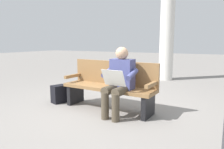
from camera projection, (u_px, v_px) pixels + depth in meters
The scene contains 5 objects.
ground_plane at pixel (108, 109), 4.01m from camera, with size 40.00×40.00×0.00m, color gray.
bench_near at pixel (110, 85), 4.00m from camera, with size 1.83×0.59×0.90m.
person_seated at pixel (119, 80), 3.61m from camera, with size 0.59×0.59×1.18m.
backpack at pixel (59, 94), 4.45m from camera, with size 0.32×0.34×0.37m.
support_pillar at pixel (167, 26), 6.90m from camera, with size 0.46×0.46×3.55m, color silver.
Camera 1 is at (-1.87, 3.38, 1.27)m, focal length 34.08 mm.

